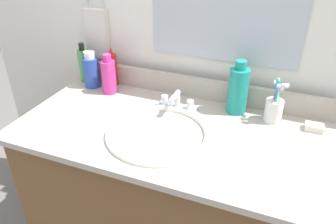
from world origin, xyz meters
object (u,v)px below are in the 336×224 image
at_px(bottle_shampoo_blue, 91,71).
at_px(soap_bar, 314,127).
at_px(hand_towel, 97,33).
at_px(bottle_spray_red, 112,69).
at_px(bottle_toner_green, 84,65).
at_px(cup_white_ceramic, 274,109).
at_px(faucet, 177,103).
at_px(bottle_soap_pink, 109,76).
at_px(bottle_mouthwash_teal, 238,90).

relative_size(bottle_shampoo_blue, soap_bar, 2.61).
bearing_deg(hand_towel, bottle_shampoo_blue, -83.18).
distance_m(bottle_spray_red, soap_bar, 0.88).
bearing_deg(bottle_toner_green, cup_white_ceramic, -2.94).
height_order(faucet, bottle_soap_pink, bottle_soap_pink).
xyz_separation_m(bottle_soap_pink, bottle_shampoo_blue, (-0.11, 0.03, -0.00)).
xyz_separation_m(bottle_shampoo_blue, soap_bar, (0.96, -0.02, -0.06)).
height_order(faucet, bottle_spray_red, bottle_spray_red).
xyz_separation_m(bottle_spray_red, soap_bar, (0.88, -0.07, -0.07)).
distance_m(cup_white_ceramic, soap_bar, 0.16).
height_order(bottle_spray_red, bottle_toner_green, bottle_toner_green).
relative_size(bottle_spray_red, soap_bar, 2.86).
xyz_separation_m(faucet, bottle_spray_red, (-0.35, 0.11, 0.05)).
relative_size(faucet, soap_bar, 2.50).
bearing_deg(hand_towel, bottle_spray_red, -26.63).
bearing_deg(hand_towel, bottle_toner_green, -131.19).
xyz_separation_m(hand_towel, bottle_mouthwash_teal, (0.67, -0.08, -0.12)).
height_order(bottle_soap_pink, bottle_toner_green, bottle_toner_green).
xyz_separation_m(bottle_soap_pink, cup_white_ceramic, (0.70, 0.02, -0.03)).
bearing_deg(cup_white_ceramic, soap_bar, -3.63).
distance_m(bottle_mouthwash_teal, soap_bar, 0.31).
height_order(cup_white_ceramic, soap_bar, cup_white_ceramic).
relative_size(bottle_mouthwash_teal, cup_white_ceramic, 1.22).
bearing_deg(cup_white_ceramic, bottle_shampoo_blue, 179.45).
xyz_separation_m(bottle_spray_red, cup_white_ceramic, (0.73, -0.06, -0.03)).
distance_m(bottle_toner_green, cup_white_ceramic, 0.87).
distance_m(faucet, cup_white_ceramic, 0.38).
bearing_deg(cup_white_ceramic, hand_towel, 172.76).
distance_m(bottle_soap_pink, soap_bar, 0.85).
bearing_deg(bottle_shampoo_blue, soap_bar, -1.03).
bearing_deg(bottle_toner_green, faucet, -10.90).
distance_m(hand_towel, bottle_shampoo_blue, 0.17).
xyz_separation_m(bottle_spray_red, bottle_shampoo_blue, (-0.08, -0.05, -0.00)).
distance_m(hand_towel, bottle_mouthwash_teal, 0.69).
xyz_separation_m(bottle_soap_pink, bottle_toner_green, (-0.17, 0.06, 0.00)).
height_order(hand_towel, cup_white_ceramic, hand_towel).
height_order(faucet, bottle_toner_green, bottle_toner_green).
xyz_separation_m(bottle_spray_red, bottle_toner_green, (-0.14, -0.01, 0.00)).
relative_size(bottle_shampoo_blue, cup_white_ceramic, 0.94).
xyz_separation_m(bottle_toner_green, bottle_shampoo_blue, (0.06, -0.04, -0.01)).
relative_size(hand_towel, bottle_toner_green, 1.18).
bearing_deg(bottle_mouthwash_teal, bottle_shampoo_blue, -178.89).
height_order(bottle_spray_red, bottle_mouthwash_teal, bottle_mouthwash_teal).
relative_size(bottle_spray_red, bottle_soap_pink, 1.03).
bearing_deg(cup_white_ceramic, bottle_toner_green, 177.06).
bearing_deg(soap_bar, bottle_soap_pink, -179.39).
bearing_deg(bottle_spray_red, cup_white_ceramic, -4.55).
xyz_separation_m(faucet, cup_white_ceramic, (0.37, 0.05, 0.02)).
xyz_separation_m(faucet, bottle_mouthwash_teal, (0.23, 0.07, 0.07)).
distance_m(hand_towel, bottle_spray_red, 0.18).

